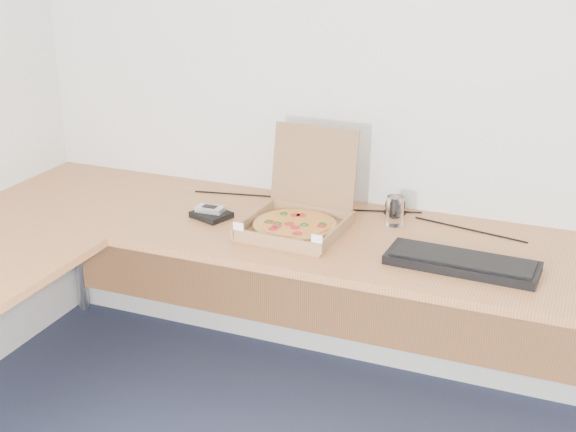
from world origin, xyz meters
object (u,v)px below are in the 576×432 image
at_px(desk, 152,264).
at_px(pizza_box, 297,220).
at_px(keyboard, 462,263).
at_px(wallet, 211,215).
at_px(drinking_glass, 395,211).

bearing_deg(desk, pizza_box, 47.23).
relative_size(desk, keyboard, 5.10).
bearing_deg(desk, wallet, 86.57).
height_order(keyboard, wallet, keyboard).
bearing_deg(wallet, pizza_box, 20.41).
bearing_deg(drinking_glass, keyboard, -42.78).
relative_size(pizza_box, keyboard, 0.80).
xyz_separation_m(desk, drinking_glass, (0.68, 0.59, 0.09)).
distance_m(pizza_box, wallet, 0.35).
height_order(pizza_box, wallet, pizza_box).
distance_m(pizza_box, keyboard, 0.62).
distance_m(keyboard, wallet, 0.97).
xyz_separation_m(keyboard, wallet, (-0.96, 0.09, -0.00)).
bearing_deg(wallet, keyboard, 14.41).
distance_m(drinking_glass, wallet, 0.69).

